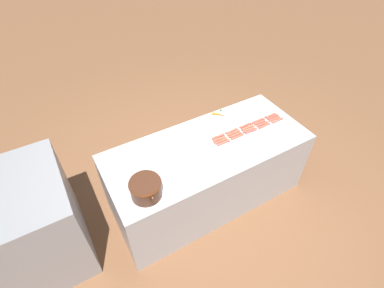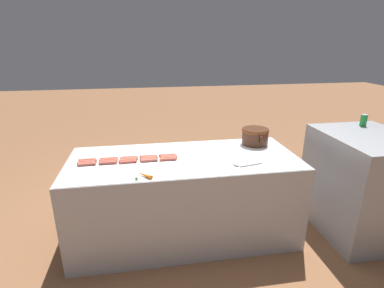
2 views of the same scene
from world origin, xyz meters
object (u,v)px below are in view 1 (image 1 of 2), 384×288
hot_dog_4 (224,143)px  hot_dog_11 (260,122)px  hot_dog_14 (219,139)px  hot_dog_7 (249,129)px  hot_dog_3 (237,137)px  carrot (220,114)px  hot_dog_8 (235,135)px  serving_spoon (155,145)px  hot_dog_18 (231,131)px  hot_dog_1 (264,126)px  hot_dog_6 (262,124)px  hot_dog_16 (258,121)px  hot_dog_17 (246,125)px  back_cabinet (33,224)px  hot_dog_13 (234,133)px  hot_dog_5 (274,119)px  hot_dog_2 (251,131)px  hot_dog_19 (218,137)px  hot_dog_9 (221,141)px  hot_dog_15 (270,116)px  hot_dog_0 (277,120)px  hot_dog_10 (273,117)px  hot_dog_12 (247,127)px  bean_pot (146,188)px

hot_dog_4 → hot_dog_11: (0.07, -0.54, 0.00)m
hot_dog_14 → hot_dog_7: bearing=-95.7°
hot_dog_3 → carrot: carrot is taller
hot_dog_8 → serving_spoon: 0.85m
hot_dog_18 → serving_spoon: 0.83m
hot_dog_1 → hot_dog_6: 0.03m
hot_dog_16 → hot_dog_17: size_ratio=1.00×
back_cabinet → hot_dog_13: size_ratio=6.30×
hot_dog_5 → hot_dog_2: bearing=95.5°
hot_dog_19 → carrot: (0.31, -0.23, 0.00)m
hot_dog_18 → hot_dog_13: bearing=-174.3°
hot_dog_16 → hot_dog_18: size_ratio=1.00×
hot_dog_18 → hot_dog_11: bearing=-95.8°
hot_dog_9 → hot_dog_15: same height
hot_dog_9 → hot_dog_17: same height
hot_dog_0 → hot_dog_14: bearing=84.4°
hot_dog_8 → hot_dog_13: same height
hot_dog_18 → hot_dog_16: bearing=-90.4°
hot_dog_7 → hot_dog_9: 0.36m
hot_dog_15 → back_cabinet: bearing=86.7°
carrot → hot_dog_8: bearing=171.6°
hot_dog_5 → hot_dog_11: same height
hot_dog_11 → hot_dog_18: same height
hot_dog_13 → hot_dog_15: same height
hot_dog_0 → hot_dog_9: size_ratio=1.00×
hot_dog_7 → carrot: carrot is taller
hot_dog_3 → hot_dog_15: same height
back_cabinet → hot_dog_7: size_ratio=6.31×
hot_dog_1 → hot_dog_10: bearing=-68.8°
hot_dog_18 → hot_dog_14: bearing=101.1°
back_cabinet → hot_dog_4: 1.98m
hot_dog_8 → hot_dog_15: bearing=-83.0°
hot_dog_1 → hot_dog_15: size_ratio=1.00×
hot_dog_9 → hot_dog_8: bearing=-89.3°
hot_dog_2 → serving_spoon: size_ratio=0.61×
hot_dog_15 → hot_dog_8: bearing=97.0°
hot_dog_13 → hot_dog_18: 0.03m
hot_dog_1 → carrot: (0.41, 0.31, 0.00)m
hot_dog_0 → hot_dog_12: 0.37m
hot_dog_13 → carrot: 0.35m
hot_dog_6 → hot_dog_7: same height
hot_dog_1 → hot_dog_9: (0.04, 0.55, 0.00)m
hot_dog_8 → hot_dog_14: (0.03, 0.18, 0.00)m
hot_dog_8 → hot_dog_10: (0.04, -0.55, 0.00)m
hot_dog_5 → hot_dog_12: size_ratio=1.00×
bean_pot → hot_dog_6: bearing=-81.1°
hot_dog_9 → hot_dog_10: (0.04, -0.74, 0.00)m
hot_dog_10 → hot_dog_8: bearing=93.7°
hot_dog_5 → carrot: size_ratio=1.13×
hot_dog_7 → hot_dog_8: (0.00, 0.18, 0.00)m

